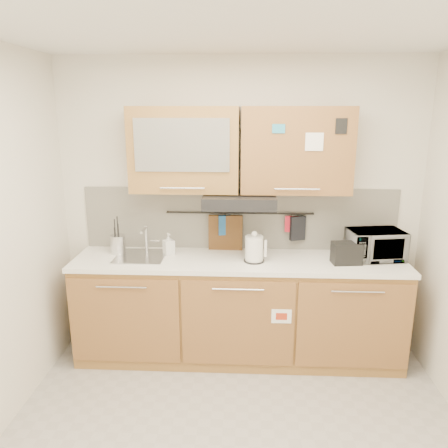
# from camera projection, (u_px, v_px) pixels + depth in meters

# --- Properties ---
(ceiling) EXTENTS (3.20, 3.20, 0.00)m
(ceiling) POSITION_uv_depth(u_px,v_px,m) (238.00, 16.00, 2.14)
(ceiling) COLOR white
(ceiling) RESTS_ON wall_back
(wall_back) EXTENTS (3.20, 0.00, 3.20)m
(wall_back) POSITION_uv_depth(u_px,v_px,m) (240.00, 207.00, 3.92)
(wall_back) COLOR silver
(wall_back) RESTS_ON ground
(base_cabinet) EXTENTS (2.80, 0.64, 0.88)m
(base_cabinet) POSITION_uv_depth(u_px,v_px,m) (238.00, 314.00, 3.85)
(base_cabinet) COLOR #A97D3C
(base_cabinet) RESTS_ON floor
(countertop) EXTENTS (2.82, 0.62, 0.04)m
(countertop) POSITION_uv_depth(u_px,v_px,m) (239.00, 261.00, 3.72)
(countertop) COLOR white
(countertop) RESTS_ON base_cabinet
(backsplash) EXTENTS (2.80, 0.02, 0.56)m
(backsplash) POSITION_uv_depth(u_px,v_px,m) (240.00, 219.00, 3.93)
(backsplash) COLOR silver
(backsplash) RESTS_ON countertop
(upper_cabinets) EXTENTS (1.82, 0.37, 0.70)m
(upper_cabinets) POSITION_uv_depth(u_px,v_px,m) (239.00, 150.00, 3.61)
(upper_cabinets) COLOR #A97D3C
(upper_cabinets) RESTS_ON wall_back
(range_hood) EXTENTS (0.60, 0.46, 0.10)m
(range_hood) POSITION_uv_depth(u_px,v_px,m) (239.00, 200.00, 3.65)
(range_hood) COLOR black
(range_hood) RESTS_ON upper_cabinets
(sink) EXTENTS (0.42, 0.40, 0.26)m
(sink) POSITION_uv_depth(u_px,v_px,m) (141.00, 256.00, 3.78)
(sink) COLOR silver
(sink) RESTS_ON countertop
(utensil_rail) EXTENTS (1.30, 0.02, 0.02)m
(utensil_rail) POSITION_uv_depth(u_px,v_px,m) (240.00, 213.00, 3.88)
(utensil_rail) COLOR black
(utensil_rail) RESTS_ON backsplash
(utensil_crock) EXTENTS (0.13, 0.13, 0.33)m
(utensil_crock) POSITION_uv_depth(u_px,v_px,m) (118.00, 244.00, 3.84)
(utensil_crock) COLOR silver
(utensil_crock) RESTS_ON countertop
(kettle) EXTENTS (0.19, 0.17, 0.27)m
(kettle) POSITION_uv_depth(u_px,v_px,m) (254.00, 249.00, 3.63)
(kettle) COLOR silver
(kettle) RESTS_ON countertop
(toaster) EXTENTS (0.25, 0.17, 0.18)m
(toaster) POSITION_uv_depth(u_px,v_px,m) (347.00, 253.00, 3.59)
(toaster) COLOR black
(toaster) RESTS_ON countertop
(microwave) EXTENTS (0.49, 0.37, 0.25)m
(microwave) POSITION_uv_depth(u_px,v_px,m) (375.00, 245.00, 3.69)
(microwave) COLOR #999999
(microwave) RESTS_ON countertop
(soap_bottle) EXTENTS (0.12, 0.12, 0.19)m
(soap_bottle) POSITION_uv_depth(u_px,v_px,m) (169.00, 244.00, 3.82)
(soap_bottle) COLOR #999999
(soap_bottle) RESTS_ON countertop
(cutting_board) EXTENTS (0.31, 0.03, 0.38)m
(cutting_board) POSITION_uv_depth(u_px,v_px,m) (225.00, 236.00, 3.93)
(cutting_board) COLOR brown
(cutting_board) RESTS_ON utensil_rail
(oven_mitt) EXTENTS (0.11, 0.05, 0.18)m
(oven_mitt) POSITION_uv_depth(u_px,v_px,m) (225.00, 225.00, 3.90)
(oven_mitt) COLOR #215998
(oven_mitt) RESTS_ON utensil_rail
(dark_pouch) EXTENTS (0.14, 0.08, 0.22)m
(dark_pouch) POSITION_uv_depth(u_px,v_px,m) (298.00, 228.00, 3.88)
(dark_pouch) COLOR black
(dark_pouch) RESTS_ON utensil_rail
(pot_holder) EXTENTS (0.12, 0.03, 0.14)m
(pot_holder) POSITION_uv_depth(u_px,v_px,m) (291.00, 224.00, 3.87)
(pot_holder) COLOR red
(pot_holder) RESTS_ON utensil_rail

